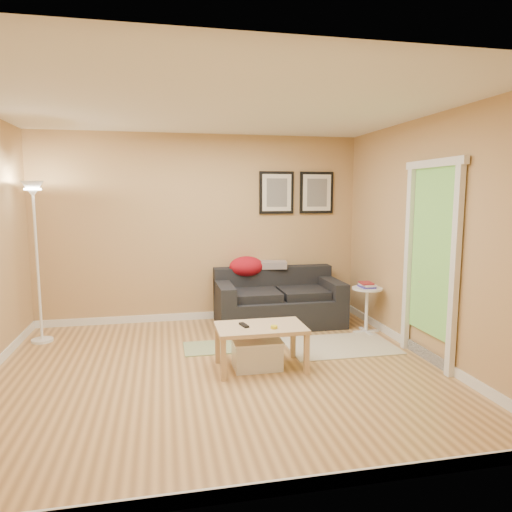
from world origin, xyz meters
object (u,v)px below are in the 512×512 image
at_px(sofa, 279,297).
at_px(floor_lamp, 38,267).
at_px(storage_bin, 257,353).
at_px(coffee_table, 261,347).
at_px(book_stack, 367,285).
at_px(side_table, 367,310).

relative_size(sofa, floor_lamp, 0.88).
relative_size(storage_bin, floor_lamp, 0.26).
relative_size(coffee_table, book_stack, 4.09).
distance_m(sofa, storage_bin, 1.65).
bearing_deg(floor_lamp, storage_bin, -29.68).
xyz_separation_m(side_table, floor_lamp, (-4.02, 0.45, 0.62)).
height_order(sofa, storage_bin, sofa).
height_order(coffee_table, side_table, side_table).
height_order(book_stack, floor_lamp, floor_lamp).
xyz_separation_m(sofa, book_stack, (1.01, -0.59, 0.25)).
relative_size(sofa, book_stack, 7.74).
bearing_deg(sofa, coffee_table, -110.91).
xyz_separation_m(coffee_table, storage_bin, (-0.04, 0.02, -0.07)).
height_order(coffee_table, book_stack, book_stack).
xyz_separation_m(storage_bin, book_stack, (1.63, 0.93, 0.47)).
distance_m(sofa, book_stack, 1.20).
bearing_deg(side_table, storage_bin, -150.89).
height_order(sofa, book_stack, sofa).
height_order(side_table, floor_lamp, floor_lamp).
bearing_deg(side_table, sofa, 149.00).
bearing_deg(side_table, book_stack, 85.64).
bearing_deg(coffee_table, side_table, 42.61).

